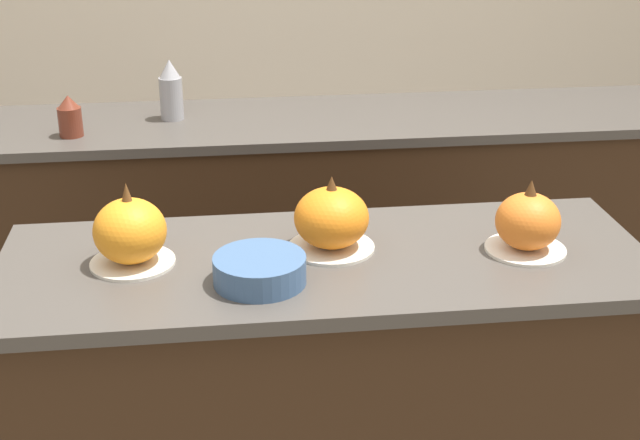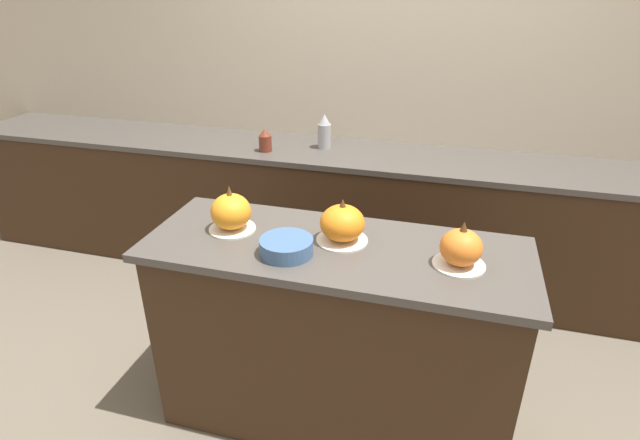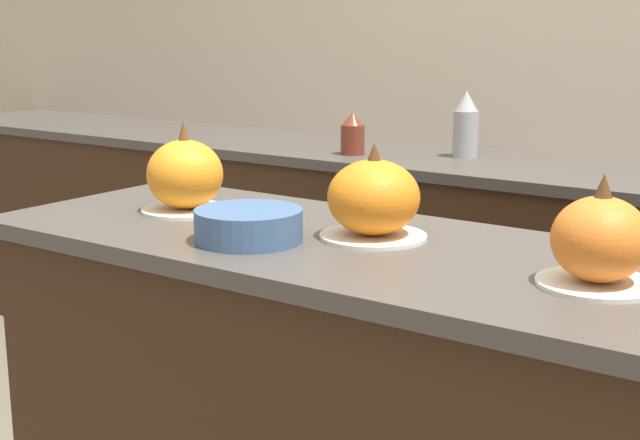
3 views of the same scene
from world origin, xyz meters
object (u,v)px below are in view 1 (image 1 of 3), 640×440
(pumpkin_cake_left, at_px, (130,233))
(bottle_short, at_px, (70,117))
(bottle_tall, at_px, (171,91))
(pumpkin_cake_center, at_px, (331,220))
(mixing_bowl, at_px, (260,270))
(pumpkin_cake_right, at_px, (528,223))

(pumpkin_cake_left, distance_m, bottle_short, 1.17)
(pumpkin_cake_left, relative_size, bottle_tall, 0.92)
(pumpkin_cake_center, xyz_separation_m, bottle_tall, (-0.42, 1.27, -0.00))
(pumpkin_cake_center, distance_m, mixing_bowl, 0.25)
(bottle_short, bearing_deg, mixing_bowl, -65.26)
(bottle_tall, height_order, bottle_short, bottle_tall)
(pumpkin_cake_left, height_order, bottle_tall, pumpkin_cake_left)
(pumpkin_cake_center, bearing_deg, mixing_bowl, -139.01)
(mixing_bowl, bearing_deg, pumpkin_cake_right, 7.96)
(pumpkin_cake_right, height_order, bottle_tall, bottle_tall)
(pumpkin_cake_left, distance_m, mixing_bowl, 0.32)
(bottle_short, relative_size, mixing_bowl, 0.69)
(pumpkin_cake_left, bearing_deg, bottle_tall, 87.61)
(bottle_short, bearing_deg, pumpkin_cake_center, -55.20)
(pumpkin_cake_right, distance_m, bottle_tall, 1.61)
(pumpkin_cake_right, bearing_deg, pumpkin_cake_left, 177.48)
(pumpkin_cake_left, distance_m, pumpkin_cake_center, 0.48)
(bottle_short, bearing_deg, bottle_tall, 26.01)
(pumpkin_cake_right, relative_size, bottle_short, 1.35)
(pumpkin_cake_right, distance_m, bottle_short, 1.70)
(pumpkin_cake_right, xyz_separation_m, mixing_bowl, (-0.65, -0.09, -0.04))
(pumpkin_cake_left, height_order, bottle_short, pumpkin_cake_left)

